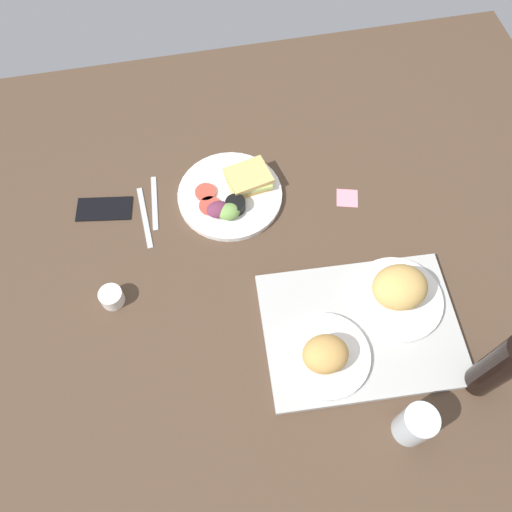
{
  "coord_description": "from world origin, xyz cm",
  "views": [
    {
      "loc": [
        13.62,
        61.06,
        115.12
      ],
      "look_at": [
        2.0,
        3.0,
        4.0
      ],
      "focal_mm": 36.51,
      "sensor_mm": 36.0,
      "label": 1
    }
  ],
  "objects_px": {
    "bread_plate_far": "(325,355)",
    "drinking_glass": "(415,425)",
    "knife": "(145,217)",
    "sticky_note": "(347,198)",
    "bread_plate_near": "(399,291)",
    "cell_phone": "(104,208)",
    "serving_tray": "(361,329)",
    "fork": "(154,203)",
    "espresso_cup": "(112,297)",
    "plate_with_salad": "(233,194)",
    "soda_bottle": "(498,367)"
  },
  "relations": [
    {
      "from": "bread_plate_far",
      "to": "drinking_glass",
      "type": "xyz_separation_m",
      "value": [
        -0.14,
        0.18,
        0.01
      ]
    },
    {
      "from": "bread_plate_far",
      "to": "knife",
      "type": "bearing_deg",
      "value": -52.18
    },
    {
      "from": "plate_with_salad",
      "to": "espresso_cup",
      "type": "bearing_deg",
      "value": 35.38
    },
    {
      "from": "soda_bottle",
      "to": "sticky_note",
      "type": "xyz_separation_m",
      "value": [
        0.15,
        -0.53,
        -0.12
      ]
    },
    {
      "from": "bread_plate_far",
      "to": "fork",
      "type": "relative_size",
      "value": 1.18
    },
    {
      "from": "serving_tray",
      "to": "bread_plate_near",
      "type": "height_order",
      "value": "bread_plate_near"
    },
    {
      "from": "plate_with_salad",
      "to": "cell_phone",
      "type": "xyz_separation_m",
      "value": [
        0.34,
        -0.03,
        -0.01
      ]
    },
    {
      "from": "serving_tray",
      "to": "cell_phone",
      "type": "relative_size",
      "value": 3.13
    },
    {
      "from": "espresso_cup",
      "to": "sticky_note",
      "type": "relative_size",
      "value": 1.0
    },
    {
      "from": "espresso_cup",
      "to": "bread_plate_far",
      "type": "bearing_deg",
      "value": 151.97
    },
    {
      "from": "serving_tray",
      "to": "espresso_cup",
      "type": "bearing_deg",
      "value": -18.6
    },
    {
      "from": "cell_phone",
      "to": "sticky_note",
      "type": "xyz_separation_m",
      "value": [
        -0.64,
        0.09,
        -0.0
      ]
    },
    {
      "from": "drinking_glass",
      "to": "sticky_note",
      "type": "xyz_separation_m",
      "value": [
        -0.04,
        -0.6,
        -0.06
      ]
    },
    {
      "from": "fork",
      "to": "sticky_note",
      "type": "xyz_separation_m",
      "value": [
        -0.51,
        0.09,
        -0.0
      ]
    },
    {
      "from": "knife",
      "to": "sticky_note",
      "type": "xyz_separation_m",
      "value": [
        -0.54,
        0.05,
        -0.0
      ]
    },
    {
      "from": "bread_plate_near",
      "to": "sticky_note",
      "type": "height_order",
      "value": "bread_plate_near"
    },
    {
      "from": "bread_plate_near",
      "to": "soda_bottle",
      "type": "bearing_deg",
      "value": 118.23
    },
    {
      "from": "bread_plate_far",
      "to": "plate_with_salad",
      "type": "xyz_separation_m",
      "value": [
        0.12,
        -0.48,
        -0.03
      ]
    },
    {
      "from": "espresso_cup",
      "to": "knife",
      "type": "relative_size",
      "value": 0.29
    },
    {
      "from": "fork",
      "to": "sticky_note",
      "type": "bearing_deg",
      "value": 84.51
    },
    {
      "from": "sticky_note",
      "to": "serving_tray",
      "type": "bearing_deg",
      "value": 78.65
    },
    {
      "from": "espresso_cup",
      "to": "serving_tray",
      "type": "bearing_deg",
      "value": 161.4
    },
    {
      "from": "bread_plate_near",
      "to": "cell_phone",
      "type": "bearing_deg",
      "value": -31.07
    },
    {
      "from": "bread_plate_near",
      "to": "bread_plate_far",
      "type": "distance_m",
      "value": 0.23
    },
    {
      "from": "plate_with_salad",
      "to": "espresso_cup",
      "type": "xyz_separation_m",
      "value": [
        0.33,
        0.24,
        0.0
      ]
    },
    {
      "from": "plate_with_salad",
      "to": "drinking_glass",
      "type": "xyz_separation_m",
      "value": [
        -0.26,
        0.66,
        0.04
      ]
    },
    {
      "from": "drinking_glass",
      "to": "cell_phone",
      "type": "bearing_deg",
      "value": -49.0
    },
    {
      "from": "serving_tray",
      "to": "plate_with_salad",
      "type": "height_order",
      "value": "plate_with_salad"
    },
    {
      "from": "bread_plate_near",
      "to": "soda_bottle",
      "type": "distance_m",
      "value": 0.26
    },
    {
      "from": "fork",
      "to": "cell_phone",
      "type": "distance_m",
      "value": 0.13
    },
    {
      "from": "bread_plate_near",
      "to": "knife",
      "type": "xyz_separation_m",
      "value": [
        0.56,
        -0.35,
        -0.05
      ]
    },
    {
      "from": "plate_with_salad",
      "to": "knife",
      "type": "distance_m",
      "value": 0.24
    },
    {
      "from": "knife",
      "to": "bread_plate_near",
      "type": "bearing_deg",
      "value": 54.48
    },
    {
      "from": "bread_plate_far",
      "to": "cell_phone",
      "type": "distance_m",
      "value": 0.69
    },
    {
      "from": "plate_with_salad",
      "to": "bread_plate_far",
      "type": "bearing_deg",
      "value": 104.37
    },
    {
      "from": "drinking_glass",
      "to": "espresso_cup",
      "type": "height_order",
      "value": "drinking_glass"
    },
    {
      "from": "plate_with_salad",
      "to": "cell_phone",
      "type": "bearing_deg",
      "value": -5.18
    },
    {
      "from": "bread_plate_near",
      "to": "drinking_glass",
      "type": "bearing_deg",
      "value": 77.65
    },
    {
      "from": "drinking_glass",
      "to": "serving_tray",
      "type": "bearing_deg",
      "value": -81.51
    },
    {
      "from": "knife",
      "to": "drinking_glass",
      "type": "bearing_deg",
      "value": 34.38
    },
    {
      "from": "serving_tray",
      "to": "bread_plate_far",
      "type": "bearing_deg",
      "value": 27.66
    },
    {
      "from": "espresso_cup",
      "to": "fork",
      "type": "bearing_deg",
      "value": -115.82
    },
    {
      "from": "bread_plate_far",
      "to": "sticky_note",
      "type": "distance_m",
      "value": 0.46
    },
    {
      "from": "knife",
      "to": "sticky_note",
      "type": "distance_m",
      "value": 0.54
    },
    {
      "from": "plate_with_salad",
      "to": "fork",
      "type": "relative_size",
      "value": 1.63
    },
    {
      "from": "knife",
      "to": "soda_bottle",
      "type": "bearing_deg",
      "value": 46.42
    },
    {
      "from": "bread_plate_near",
      "to": "sticky_note",
      "type": "xyz_separation_m",
      "value": [
        0.03,
        -0.31,
        -0.06
      ]
    },
    {
      "from": "serving_tray",
      "to": "plate_with_salad",
      "type": "xyz_separation_m",
      "value": [
        0.23,
        -0.42,
        0.01
      ]
    },
    {
      "from": "serving_tray",
      "to": "bread_plate_far",
      "type": "relative_size",
      "value": 2.25
    },
    {
      "from": "fork",
      "to": "sticky_note",
      "type": "height_order",
      "value": "fork"
    }
  ]
}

